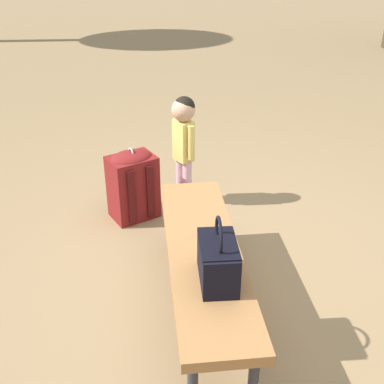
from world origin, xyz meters
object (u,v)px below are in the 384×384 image
child_standing (184,134)px  backpack_large (133,183)px  handbag (218,260)px  park_bench (204,257)px

child_standing → backpack_large: (-0.21, 0.40, -0.31)m
handbag → child_standing: bearing=4.0°
handbag → child_standing: (1.61, 0.11, 0.02)m
handbag → backpack_large: bearing=20.2°
handbag → child_standing: 1.61m
handbag → child_standing: size_ratio=0.41×
park_bench → backpack_large: bearing=22.4°
handbag → backpack_large: size_ratio=0.63×
park_bench → handbag: (-0.27, -0.05, 0.18)m
backpack_large → park_bench: bearing=-157.6°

